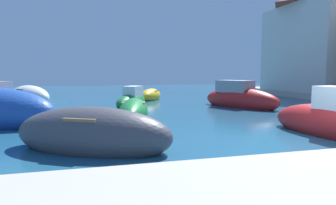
# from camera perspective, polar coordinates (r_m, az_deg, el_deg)

# --- Properties ---
(ground) EXTENTS (80.00, 80.00, 0.00)m
(ground) POSITION_cam_1_polar(r_m,az_deg,el_deg) (9.16, 25.92, -7.74)
(ground) COLOR #1E5170
(moored_boat_0) EXTENTS (4.14, 4.83, 1.53)m
(moored_boat_0) POSITION_cam_1_polar(r_m,az_deg,el_deg) (22.33, -26.17, 1.16)
(moored_boat_0) COLOR white
(moored_boat_0) RESTS_ON ground
(moored_boat_1) EXTENTS (4.77, 3.60, 1.52)m
(moored_boat_1) POSITION_cam_1_polar(r_m,az_deg,el_deg) (7.98, -15.05, -6.21)
(moored_boat_1) COLOR #3F3F47
(moored_boat_1) RESTS_ON ground
(moored_boat_2) EXTENTS (3.72, 5.38, 1.95)m
(moored_boat_2) POSITION_cam_1_polar(r_m,az_deg,el_deg) (17.74, 14.21, 0.80)
(moored_boat_2) COLOR #B21E1E
(moored_boat_2) RESTS_ON ground
(moored_boat_3) EXTENTS (2.62, 3.32, 1.11)m
(moored_boat_3) POSITION_cam_1_polar(r_m,az_deg,el_deg) (21.98, -3.50, 1.40)
(moored_boat_3) COLOR gold
(moored_boat_3) RESTS_ON ground
(moored_boat_4) EXTENTS (2.72, 3.31, 1.49)m
(moored_boat_4) POSITION_cam_1_polar(r_m,az_deg,el_deg) (17.42, -7.35, 0.38)
(moored_boat_4) COLOR #197233
(moored_boat_4) RESTS_ON ground
(moored_boat_7) EXTENTS (2.13, 4.21, 1.17)m
(moored_boat_7) POSITION_cam_1_polar(r_m,az_deg,el_deg) (13.02, -6.95, -1.77)
(moored_boat_7) COLOR #197233
(moored_boat_7) RESTS_ON ground
(moored_boat_8) EXTENTS (2.30, 4.70, 1.94)m
(moored_boat_8) POSITION_cam_1_polar(r_m,az_deg,el_deg) (10.84, 30.45, -3.34)
(moored_boat_8) COLOR #B21E1E
(moored_boat_8) RESTS_ON ground
(waterfront_building_annex) EXTENTS (6.33, 8.79, 8.41)m
(waterfront_building_annex) POSITION_cam_1_polar(r_m,az_deg,el_deg) (28.27, 28.14, 10.77)
(waterfront_building_annex) COLOR beige
(waterfront_building_annex) RESTS_ON quay_promenade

